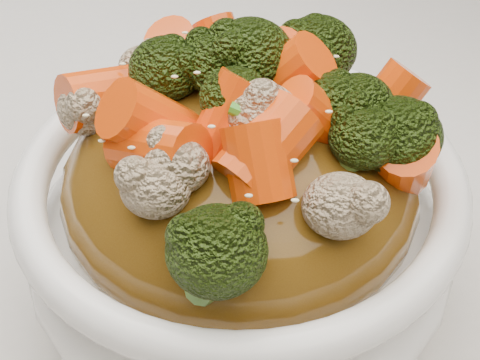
# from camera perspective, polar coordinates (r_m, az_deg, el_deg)

# --- Properties ---
(tablecloth) EXTENTS (1.20, 0.80, 0.04)m
(tablecloth) POSITION_cam_1_polar(r_m,az_deg,el_deg) (0.46, -2.40, -5.56)
(tablecloth) COLOR silver
(tablecloth) RESTS_ON dining_table
(bowl) EXTENTS (0.28, 0.28, 0.09)m
(bowl) POSITION_cam_1_polar(r_m,az_deg,el_deg) (0.38, 0.00, -3.70)
(bowl) COLOR white
(bowl) RESTS_ON tablecloth
(sauce_base) EXTENTS (0.22, 0.22, 0.10)m
(sauce_base) POSITION_cam_1_polar(r_m,az_deg,el_deg) (0.36, 0.00, -0.36)
(sauce_base) COLOR #5D3C10
(sauce_base) RESTS_ON bowl
(carrots) EXTENTS (0.22, 0.22, 0.05)m
(carrots) POSITION_cam_1_polar(r_m,az_deg,el_deg) (0.32, 0.00, 8.04)
(carrots) COLOR #E84607
(carrots) RESTS_ON sauce_base
(broccoli) EXTENTS (0.22, 0.22, 0.04)m
(broccoli) POSITION_cam_1_polar(r_m,az_deg,el_deg) (0.32, 0.00, 7.89)
(broccoli) COLOR black
(broccoli) RESTS_ON sauce_base
(cauliflower) EXTENTS (0.22, 0.22, 0.04)m
(cauliflower) POSITION_cam_1_polar(r_m,az_deg,el_deg) (0.32, 0.00, 7.59)
(cauliflower) COLOR tan
(cauliflower) RESTS_ON sauce_base
(scallions) EXTENTS (0.17, 0.17, 0.02)m
(scallions) POSITION_cam_1_polar(r_m,az_deg,el_deg) (0.32, -0.00, 8.19)
(scallions) COLOR #35871F
(scallions) RESTS_ON sauce_base
(sesame_seeds) EXTENTS (0.20, 0.20, 0.01)m
(sesame_seeds) POSITION_cam_1_polar(r_m,az_deg,el_deg) (0.32, -0.00, 8.19)
(sesame_seeds) COLOR #F4E7AE
(sesame_seeds) RESTS_ON sauce_base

